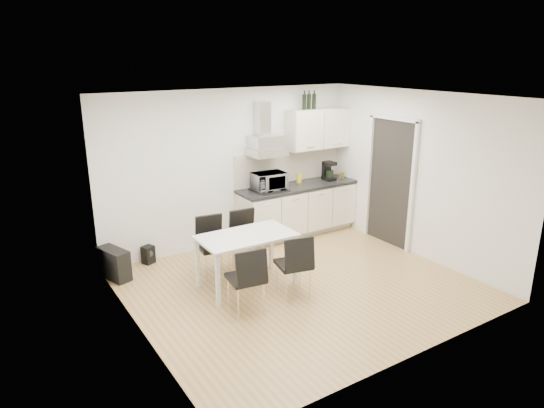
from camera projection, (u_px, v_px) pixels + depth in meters
The scene contains 15 objects.
ground at pixel (300, 286), 6.80m from camera, with size 4.50×4.50×0.00m, color tan.
wall_back at pixel (231, 168), 8.02m from camera, with size 4.50×0.10×2.60m, color white.
wall_front at pixel (420, 245), 4.80m from camera, with size 4.50×0.10×2.60m, color white.
wall_left at pixel (134, 228), 5.26m from camera, with size 0.10×4.00×2.60m, color white.
wall_right at pixel (418, 175), 7.57m from camera, with size 0.10×4.00×2.60m, color white.
ceiling at pixel (304, 97), 6.03m from camera, with size 4.50×4.50×0.00m, color white.
doorway at pixel (390, 183), 8.07m from camera, with size 0.08×1.04×2.10m, color white.
kitchenette at pixel (298, 189), 8.56m from camera, with size 2.22×0.64×2.52m.
dining_table at pixel (246, 241), 6.63m from camera, with size 1.31×0.76×0.75m.
chair_far_left at pixel (213, 247), 7.00m from camera, with size 0.44×0.50×0.88m, color black, non-canonical shape.
chair_far_right at pixel (247, 240), 7.25m from camera, with size 0.44×0.50×0.88m, color black, non-canonical shape.
chair_near_left at pixel (246, 279), 6.01m from camera, with size 0.44×0.50×0.88m, color black, non-canonical shape.
chair_near_right at pixel (293, 265), 6.41m from camera, with size 0.44×0.50×0.88m, color black, non-canonical shape.
guitar_amp at pixel (114, 264), 6.97m from camera, with size 0.39×0.58×0.45m.
floor_speaker at pixel (148, 255), 7.50m from camera, with size 0.17×0.15×0.28m, color black.
Camera 1 is at (-3.65, -4.97, 3.10)m, focal length 32.00 mm.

